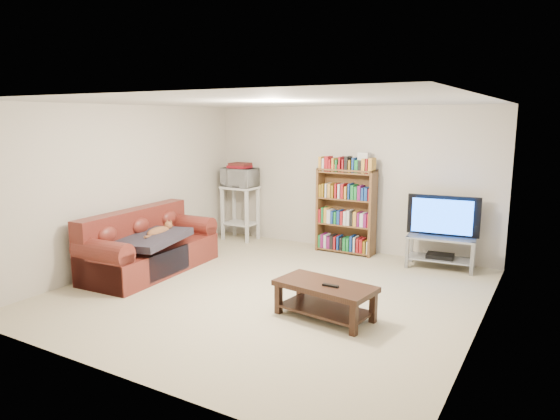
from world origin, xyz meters
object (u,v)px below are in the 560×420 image
Objects in this scene: bookshelf at (346,210)px; tv_stand at (441,247)px; sofa at (147,249)px; coffee_table at (325,294)px.

tv_stand is at bearing -4.39° from bookshelf.
sofa is 2.12× the size of tv_stand.
coffee_table is at bearing -71.56° from bookshelf.
bookshelf is at bearing 115.77° from coffee_table.
tv_stand is (0.70, 2.55, 0.05)m from coffee_table.
tv_stand is 0.72× the size of bookshelf.
coffee_table is 1.16× the size of tv_stand.
sofa is 4.33m from tv_stand.
sofa reaches higher than coffee_table.
bookshelf is at bearing 45.04° from sofa.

